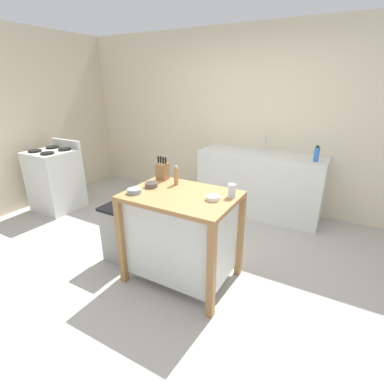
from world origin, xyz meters
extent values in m
plane|color=#ADA8A0|center=(0.00, 0.00, 0.00)|extent=(6.97, 6.97, 0.00)
cube|color=beige|center=(0.00, 2.07, 1.30)|extent=(5.97, 0.10, 2.60)
cube|color=beige|center=(-2.99, 0.73, 1.30)|extent=(0.10, 2.67, 2.60)
cube|color=#9E7042|center=(0.10, -0.15, 0.88)|extent=(1.00, 0.71, 0.04)
cube|color=silver|center=(0.10, -0.15, 0.48)|extent=(0.90, 0.61, 0.76)
cube|color=#9E7042|center=(-0.37, -0.47, 0.43)|extent=(0.06, 0.06, 0.86)
cube|color=#9E7042|center=(0.57, -0.47, 0.43)|extent=(0.06, 0.06, 0.86)
cube|color=#9E7042|center=(-0.37, 0.18, 0.43)|extent=(0.06, 0.06, 0.86)
cube|color=#9E7042|center=(0.57, 0.18, 0.43)|extent=(0.06, 0.06, 0.86)
cube|color=olive|center=(-0.28, 0.11, 0.99)|extent=(0.11, 0.09, 0.17)
cylinder|color=black|center=(-0.32, 0.11, 1.11)|extent=(0.02, 0.02, 0.07)
cylinder|color=black|center=(-0.29, 0.11, 1.11)|extent=(0.02, 0.02, 0.07)
cylinder|color=black|center=(-0.26, 0.11, 1.11)|extent=(0.02, 0.02, 0.07)
cylinder|color=black|center=(-0.23, 0.11, 1.11)|extent=(0.02, 0.02, 0.07)
cylinder|color=gray|center=(-0.28, -0.34, 0.92)|extent=(0.13, 0.13, 0.04)
cylinder|color=#49555B|center=(-0.28, -0.34, 0.94)|extent=(0.10, 0.10, 0.01)
cylinder|color=silver|center=(0.41, -0.13, 0.92)|extent=(0.12, 0.12, 0.04)
cylinder|color=gray|center=(0.41, -0.13, 0.94)|extent=(0.10, 0.10, 0.01)
cylinder|color=#564C47|center=(-0.24, -0.13, 0.92)|extent=(0.12, 0.12, 0.05)
cylinder|color=#342D2A|center=(-0.24, -0.13, 0.94)|extent=(0.10, 0.10, 0.01)
cylinder|color=silver|center=(0.52, 0.00, 0.96)|extent=(0.07, 0.07, 0.12)
cylinder|color=#AD7F4C|center=(-0.07, 0.04, 0.98)|extent=(0.04, 0.04, 0.17)
sphere|color=#99999E|center=(-0.07, 0.04, 1.08)|extent=(0.03, 0.03, 0.03)
cube|color=gray|center=(-0.64, -0.20, 0.30)|extent=(0.34, 0.26, 0.60)
cube|color=black|center=(-0.64, -0.20, 0.61)|extent=(0.36, 0.28, 0.03)
cube|color=silver|center=(0.29, 1.72, 0.45)|extent=(1.74, 0.60, 0.91)
cube|color=silver|center=(0.29, 1.70, 0.89)|extent=(0.44, 0.36, 0.03)
cylinder|color=#B7BCC1|center=(0.29, 1.86, 1.02)|extent=(0.02, 0.02, 0.22)
cylinder|color=blue|center=(1.01, 1.62, 1.00)|extent=(0.06, 0.06, 0.18)
cylinder|color=black|center=(1.01, 1.62, 1.10)|extent=(0.04, 0.04, 0.02)
cube|color=silver|center=(-2.44, 0.37, 0.45)|extent=(0.60, 0.60, 0.91)
cube|color=silver|center=(-2.44, 0.65, 0.97)|extent=(0.60, 0.04, 0.12)
cylinder|color=black|center=(-2.58, 0.23, 0.92)|extent=(0.18, 0.18, 0.02)
cylinder|color=black|center=(-2.30, 0.23, 0.92)|extent=(0.18, 0.18, 0.02)
cylinder|color=black|center=(-2.58, 0.51, 0.92)|extent=(0.18, 0.18, 0.02)
cylinder|color=black|center=(-2.30, 0.51, 0.92)|extent=(0.18, 0.18, 0.02)
camera|label=1|loc=(1.34, -2.17, 1.84)|focal=26.63mm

